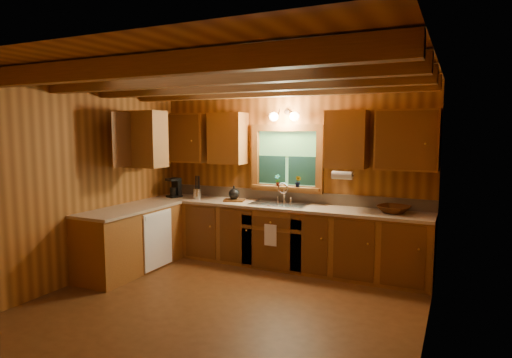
{
  "coord_description": "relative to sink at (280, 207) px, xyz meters",
  "views": [
    {
      "loc": [
        2.33,
        -4.12,
        1.96
      ],
      "look_at": [
        0.0,
        0.8,
        1.35
      ],
      "focal_mm": 30.4,
      "sensor_mm": 36.0,
      "label": 1
    }
  ],
  "objects": [
    {
      "name": "upper_cabinets",
      "position": [
        -0.56,
        -0.18,
        0.98
      ],
      "size": [
        4.19,
        1.77,
        0.78
      ],
      "color": "brown",
      "rests_on": "room"
    },
    {
      "name": "dish_towel",
      "position": [
        0.0,
        -0.34,
        -0.34
      ],
      "size": [
        0.18,
        0.01,
        0.3
      ],
      "primitive_type": "cube",
      "color": "white",
      "rests_on": "base_cabinets"
    },
    {
      "name": "cutting_board",
      "position": [
        -0.73,
        -0.03,
        0.06
      ],
      "size": [
        0.35,
        0.29,
        0.03
      ],
      "primitive_type": "cube",
      "rotation": [
        0.0,
        0.0,
        0.3
      ],
      "color": "#5B3213",
      "rests_on": "countertop"
    },
    {
      "name": "potted_plant_right",
      "position": [
        0.21,
        0.19,
        0.37
      ],
      "size": [
        0.11,
        0.1,
        0.17
      ],
      "primitive_type": "imported",
      "rotation": [
        0.0,
        0.0,
        -0.3
      ],
      "color": "#5B3213",
      "rests_on": "window_sill"
    },
    {
      "name": "backsplash",
      "position": [
        0.0,
        0.28,
        0.12
      ],
      "size": [
        4.2,
        0.02,
        0.16
      ],
      "primitive_type": "cube",
      "color": "tan",
      "rests_on": "room"
    },
    {
      "name": "sink",
      "position": [
        0.0,
        0.0,
        0.0
      ],
      "size": [
        0.82,
        0.48,
        0.43
      ],
      "color": "silver",
      "rests_on": "countertop"
    },
    {
      "name": "wicker_basket",
      "position": [
        1.58,
        0.02,
        0.09
      ],
      "size": [
        0.5,
        0.5,
        0.1
      ],
      "primitive_type": "imported",
      "rotation": [
        0.0,
        0.0,
        -0.29
      ],
      "color": "#48230C",
      "rests_on": "countertop"
    },
    {
      "name": "paper_towel_roll",
      "position": [
        0.92,
        -0.07,
        0.51
      ],
      "size": [
        0.27,
        0.11,
        0.11
      ],
      "primitive_type": "cylinder",
      "rotation": [
        0.0,
        1.57,
        0.0
      ],
      "color": "white",
      "rests_on": "upper_cabinets"
    },
    {
      "name": "teakettle",
      "position": [
        -0.73,
        -0.03,
        0.15
      ],
      "size": [
        0.16,
        0.16,
        0.21
      ],
      "rotation": [
        0.0,
        0.0,
        0.38
      ],
      "color": "black",
      "rests_on": "cutting_board"
    },
    {
      "name": "utensil_crock",
      "position": [
        -1.36,
        -0.08,
        0.13
      ],
      "size": [
        0.13,
        0.13,
        0.36
      ],
      "rotation": [
        0.0,
        0.0,
        -0.11
      ],
      "color": "silver",
      "rests_on": "countertop"
    },
    {
      "name": "potted_plant_left",
      "position": [
        -0.12,
        0.2,
        0.37
      ],
      "size": [
        0.09,
        0.06,
        0.17
      ],
      "primitive_type": "imported",
      "rotation": [
        0.0,
        0.0,
        -0.02
      ],
      "color": "#5B3213",
      "rests_on": "window_sill"
    },
    {
      "name": "room",
      "position": [
        0.0,
        -1.6,
        0.44
      ],
      "size": [
        4.2,
        4.2,
        4.2
      ],
      "color": "#553114",
      "rests_on": "ground"
    },
    {
      "name": "countertop",
      "position": [
        -0.48,
        -0.31,
        0.02
      ],
      "size": [
        4.2,
        2.24,
        0.04
      ],
      "color": "tan",
      "rests_on": "base_cabinets"
    },
    {
      "name": "coffee_maker",
      "position": [
        -1.79,
        -0.07,
        0.19
      ],
      "size": [
        0.17,
        0.22,
        0.31
      ],
      "rotation": [
        0.0,
        0.0,
        -0.33
      ],
      "color": "black",
      "rests_on": "countertop"
    },
    {
      "name": "window",
      "position": [
        0.0,
        0.26,
        0.67
      ],
      "size": [
        1.12,
        0.08,
        1.0
      ],
      "color": "brown",
      "rests_on": "room"
    },
    {
      "name": "window_sill",
      "position": [
        0.0,
        0.22,
        0.26
      ],
      "size": [
        1.06,
        0.14,
        0.04
      ],
      "primitive_type": "cube",
      "color": "brown",
      "rests_on": "room"
    },
    {
      "name": "wall_sconce",
      "position": [
        0.0,
        0.14,
        1.31
      ],
      "size": [
        0.45,
        0.21,
        0.17
      ],
      "color": "black",
      "rests_on": "room"
    },
    {
      "name": "dishwasher_panel",
      "position": [
        -1.47,
        -0.92,
        -0.43
      ],
      "size": [
        0.02,
        0.6,
        0.8
      ],
      "primitive_type": "cube",
      "color": "white",
      "rests_on": "base_cabinets"
    },
    {
      "name": "base_cabinets",
      "position": [
        -0.49,
        -0.32,
        -0.43
      ],
      "size": [
        4.2,
        2.22,
        0.86
      ],
      "color": "brown",
      "rests_on": "ground"
    },
    {
      "name": "ceiling_beams",
      "position": [
        0.0,
        -1.6,
        1.63
      ],
      "size": [
        4.2,
        2.54,
        0.18
      ],
      "color": "brown",
      "rests_on": "room"
    }
  ]
}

